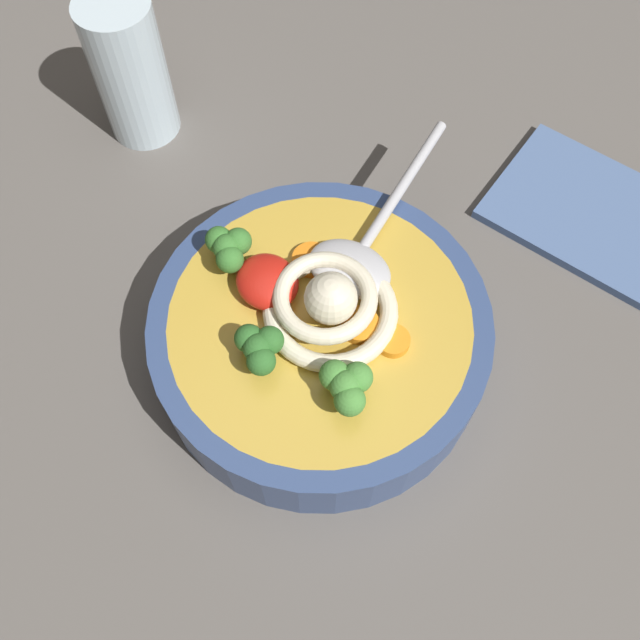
{
  "coord_description": "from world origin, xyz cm",
  "views": [
    {
      "loc": [
        -14.49,
        14.69,
        52.05
      ],
      "look_at": [
        2.95,
        0.79,
        9.86
      ],
      "focal_mm": 39.77,
      "sensor_mm": 36.0,
      "label": 1
    }
  ],
  "objects_px": {
    "soup_bowl": "(320,337)",
    "folded_napkin": "(601,218)",
    "noodle_pile": "(326,307)",
    "drinking_glass": "(130,70)",
    "soup_spoon": "(359,254)"
  },
  "relations": [
    {
      "from": "soup_bowl",
      "to": "folded_napkin",
      "type": "distance_m",
      "value": 0.26
    },
    {
      "from": "soup_spoon",
      "to": "drinking_glass",
      "type": "relative_size",
      "value": 1.38
    },
    {
      "from": "noodle_pile",
      "to": "drinking_glass",
      "type": "relative_size",
      "value": 0.8
    },
    {
      "from": "soup_bowl",
      "to": "drinking_glass",
      "type": "height_order",
      "value": "drinking_glass"
    },
    {
      "from": "noodle_pile",
      "to": "folded_napkin",
      "type": "relative_size",
      "value": 0.57
    },
    {
      "from": "noodle_pile",
      "to": "drinking_glass",
      "type": "height_order",
      "value": "drinking_glass"
    },
    {
      "from": "soup_bowl",
      "to": "soup_spoon",
      "type": "xyz_separation_m",
      "value": [
        0.02,
        -0.05,
        0.03
      ]
    },
    {
      "from": "drinking_glass",
      "to": "folded_napkin",
      "type": "bearing_deg",
      "value": -143.8
    },
    {
      "from": "soup_bowl",
      "to": "noodle_pile",
      "type": "height_order",
      "value": "noodle_pile"
    },
    {
      "from": "soup_bowl",
      "to": "folded_napkin",
      "type": "xyz_separation_m",
      "value": [
        -0.05,
        -0.25,
        -0.02
      ]
    },
    {
      "from": "drinking_glass",
      "to": "noodle_pile",
      "type": "bearing_deg",
      "value": 176.9
    },
    {
      "from": "drinking_glass",
      "to": "soup_spoon",
      "type": "bearing_deg",
      "value": -172.87
    },
    {
      "from": "soup_bowl",
      "to": "folded_napkin",
      "type": "relative_size",
      "value": 1.35
    },
    {
      "from": "soup_bowl",
      "to": "folded_napkin",
      "type": "bearing_deg",
      "value": -100.89
    },
    {
      "from": "soup_bowl",
      "to": "soup_spoon",
      "type": "bearing_deg",
      "value": -68.07
    }
  ]
}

